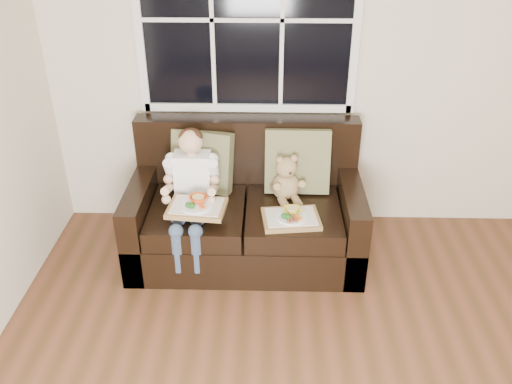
{
  "coord_description": "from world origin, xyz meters",
  "views": [
    {
      "loc": [
        -0.56,
        -1.46,
        2.5
      ],
      "look_at": [
        -0.65,
        1.85,
        0.6
      ],
      "focal_mm": 38.0,
      "sensor_mm": 36.0,
      "label": 1
    }
  ],
  "objects_px": {
    "child": "(191,183)",
    "tray_right": "(291,217)",
    "teddy_bear": "(286,181)",
    "loveseat": "(246,214)",
    "tray_left": "(197,206)"
  },
  "relations": [
    {
      "from": "child",
      "to": "loveseat",
      "type": "bearing_deg",
      "value": 17.28
    },
    {
      "from": "tray_right",
      "to": "teddy_bear",
      "type": "bearing_deg",
      "value": 88.89
    },
    {
      "from": "teddy_bear",
      "to": "tray_right",
      "type": "xyz_separation_m",
      "value": [
        0.03,
        -0.31,
        -0.12
      ]
    },
    {
      "from": "child",
      "to": "tray_left",
      "type": "bearing_deg",
      "value": -73.14
    },
    {
      "from": "tray_left",
      "to": "teddy_bear",
      "type": "bearing_deg",
      "value": 34.5
    },
    {
      "from": "child",
      "to": "tray_left",
      "type": "height_order",
      "value": "child"
    },
    {
      "from": "tray_left",
      "to": "loveseat",
      "type": "bearing_deg",
      "value": 51.13
    },
    {
      "from": "child",
      "to": "tray_right",
      "type": "bearing_deg",
      "value": -14.31
    },
    {
      "from": "teddy_bear",
      "to": "tray_right",
      "type": "distance_m",
      "value": 0.34
    },
    {
      "from": "child",
      "to": "teddy_bear",
      "type": "xyz_separation_m",
      "value": [
        0.68,
        0.13,
        -0.05
      ]
    },
    {
      "from": "tray_left",
      "to": "child",
      "type": "bearing_deg",
      "value": 112.52
    },
    {
      "from": "teddy_bear",
      "to": "tray_right",
      "type": "bearing_deg",
      "value": -99.08
    },
    {
      "from": "tray_right",
      "to": "child",
      "type": "bearing_deg",
      "value": 158.86
    },
    {
      "from": "loveseat",
      "to": "teddy_bear",
      "type": "height_order",
      "value": "loveseat"
    },
    {
      "from": "teddy_bear",
      "to": "loveseat",
      "type": "bearing_deg",
      "value": 167.8
    }
  ]
}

